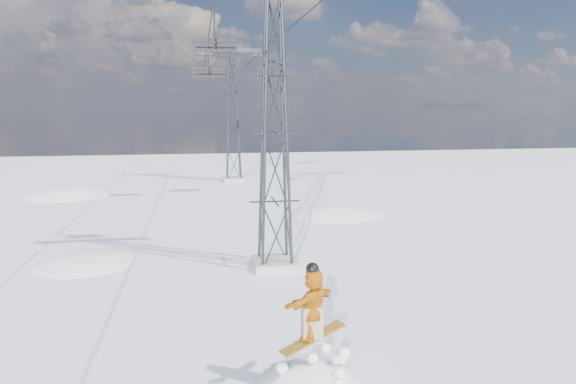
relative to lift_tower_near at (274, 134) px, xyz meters
The scene contains 8 objects.
ground 9.72m from the lift_tower_near, 95.71° to the right, with size 120.00×120.00×0.00m, color white.
snow_terrain 20.81m from the lift_tower_near, 112.81° to the left, with size 39.00×37.00×22.00m.
lift_tower_near is the anchor object (origin of this frame).
lift_tower_far 25.00m from the lift_tower_near, 90.00° to the left, with size 5.20×1.80×11.43m.
haul_cables 12.70m from the lift_tower_near, 90.00° to the left, with size 4.46×51.00×0.06m.
lift_chair_near 4.66m from the lift_tower_near, 137.02° to the left, with size 1.83×0.53×2.27m.
lift_chair_mid 16.59m from the lift_tower_near, 82.23° to the left, with size 2.16×0.62×2.68m.
lift_chair_far 15.27m from the lift_tower_near, 98.47° to the left, with size 2.16×0.62×2.68m.
Camera 1 is at (-2.15, -12.20, 6.57)m, focal length 32.00 mm.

